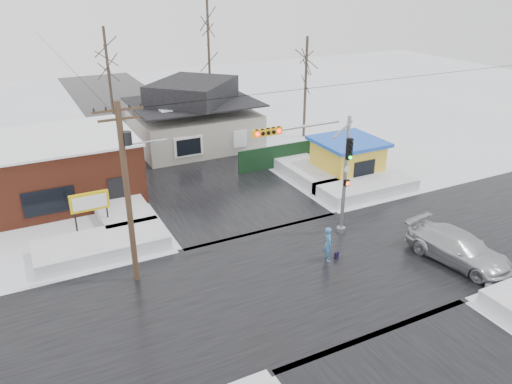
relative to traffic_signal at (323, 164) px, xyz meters
name	(u,v)px	position (x,y,z in m)	size (l,w,h in m)	color
ground	(311,274)	(-2.43, -2.97, -4.54)	(120.00, 120.00, 0.00)	white
road_ns	(311,274)	(-2.43, -2.97, -4.53)	(10.00, 120.00, 0.02)	black
road_ew	(311,274)	(-2.43, -2.97, -4.53)	(120.00, 10.00, 0.02)	black
snowbank_nw	(102,246)	(-11.43, 4.03, -4.14)	(7.00, 3.00, 0.80)	white
snowbank_ne	(366,187)	(6.57, 4.03, -4.14)	(7.00, 3.00, 0.80)	white
snowbank_nside_w	(118,204)	(-9.43, 9.03, -4.14)	(3.00, 8.00, 0.80)	white
snowbank_nside_e	(303,168)	(4.57, 9.03, -4.14)	(3.00, 8.00, 0.80)	white
traffic_signal	(323,164)	(0.00, 0.00, 0.00)	(6.05, 0.68, 7.00)	gray
utility_pole	(128,185)	(-10.36, 0.53, 0.57)	(3.15, 0.44, 9.00)	#382619
brick_building	(41,170)	(-13.43, 13.03, -2.46)	(12.20, 8.20, 4.12)	brown
marquee_sign	(90,203)	(-11.43, 6.53, -2.62)	(2.20, 0.21, 2.55)	black
house	(194,117)	(-0.43, 19.03, -1.92)	(10.40, 8.40, 5.76)	#ABA69A
kiosk	(347,158)	(7.07, 7.03, -3.08)	(4.60, 4.60, 2.88)	yellow
fence	(285,155)	(4.07, 11.03, -3.64)	(8.00, 0.12, 1.80)	black
tree_far_left	(106,52)	(-6.43, 23.03, 3.41)	(3.00, 3.00, 10.00)	#332821
tree_far_mid	(208,25)	(3.57, 25.03, 5.00)	(3.00, 3.00, 12.00)	#332821
tree_far_right	(307,58)	(9.57, 17.03, 2.62)	(3.00, 3.00, 9.00)	#332821
pedestrian	(328,244)	(-0.95, -2.24, -3.57)	(0.70, 0.46, 1.93)	teal
car	(459,248)	(5.03, -5.47, -3.72)	(2.30, 5.65, 1.64)	silver
shopping_bag	(336,255)	(-0.41, -2.31, -4.36)	(0.28, 0.12, 0.35)	black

